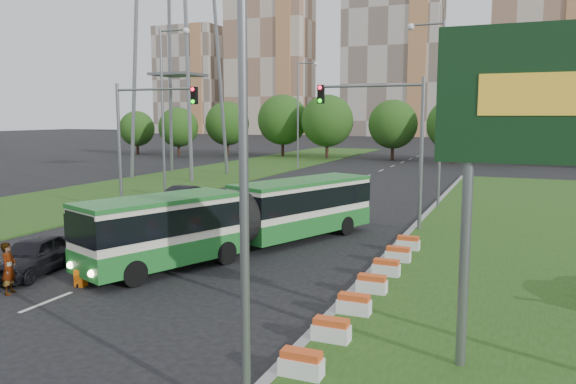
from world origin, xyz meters
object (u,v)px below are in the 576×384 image
at_px(traffic_mast_median, 391,129).
at_px(pedestrian, 9,268).
at_px(car_left_near, 33,255).
at_px(traffic_mast_left, 140,127).
at_px(articulated_bus, 241,216).
at_px(car_left_far, 180,196).
at_px(shopping_trolley, 81,278).

xyz_separation_m(traffic_mast_median, pedestrian, (-9.60, -15.80, -4.45)).
bearing_deg(car_left_near, pedestrian, -72.66).
distance_m(traffic_mast_median, traffic_mast_left, 15.19).
height_order(articulated_bus, car_left_near, articulated_bus).
height_order(traffic_mast_median, pedestrian, traffic_mast_median).
distance_m(traffic_mast_left, car_left_far, 5.69).
relative_size(car_left_near, shopping_trolley, 6.96).
distance_m(traffic_mast_median, car_left_far, 15.45).
distance_m(articulated_bus, car_left_far, 13.36).
relative_size(articulated_bus, pedestrian, 8.60).
bearing_deg(car_left_far, articulated_bus, -36.27).
bearing_deg(car_left_far, pedestrian, -65.94).
distance_m(car_left_far, pedestrian, 18.69).
relative_size(traffic_mast_median, articulated_bus, 0.52).
relative_size(car_left_near, car_left_far, 1.03).
height_order(car_left_near, pedestrian, pedestrian).
bearing_deg(pedestrian, articulated_bus, -50.27).
bearing_deg(articulated_bus, traffic_mast_left, 169.90).
height_order(traffic_mast_left, car_left_far, traffic_mast_left).
relative_size(articulated_bus, car_left_far, 3.70).
bearing_deg(traffic_mast_median, articulated_bus, -125.42).
bearing_deg(car_left_near, articulated_bus, 37.10).
relative_size(traffic_mast_left, articulated_bus, 0.52).
distance_m(traffic_mast_median, car_left_near, 18.00).
xyz_separation_m(traffic_mast_median, car_left_near, (-10.79, -13.65, -4.62)).
bearing_deg(car_left_near, shopping_trolley, -23.28).
relative_size(traffic_mast_left, pedestrian, 4.46).
distance_m(articulated_bus, shopping_trolley, 7.68).
xyz_separation_m(car_left_near, pedestrian, (1.19, -2.16, 0.16)).
relative_size(articulated_bus, shopping_trolley, 24.94).
bearing_deg(traffic_mast_left, car_left_near, -70.95).
bearing_deg(pedestrian, car_left_near, 6.14).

